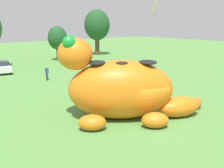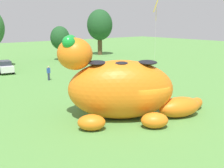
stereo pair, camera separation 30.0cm
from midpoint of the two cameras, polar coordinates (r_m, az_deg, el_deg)
ground_plane at (r=21.17m, az=7.44°, el=-7.23°), size 160.00×160.00×0.00m
giant_inflatable_creature at (r=21.15m, az=2.17°, el=-0.89°), size 11.47×8.33×6.06m
car_white at (r=42.28m, az=-20.12°, el=3.17°), size 2.35×4.29×1.72m
tree_centre_left at (r=53.14m, az=-9.98°, el=8.84°), size 3.42×3.42×6.06m
tree_centre at (r=61.06m, az=-2.27°, el=11.43°), size 5.23×5.23×9.28m
spectator_near_inflatable at (r=25.90m, az=-2.14°, el=-1.52°), size 0.38×0.26×1.71m
spectator_by_cars at (r=26.63m, az=-0.93°, el=-1.12°), size 0.38×0.26×1.71m
spectator_wandering at (r=34.91m, az=-3.68°, el=2.09°), size 0.38×0.26×1.71m
spectator_far_side at (r=35.69m, az=-12.07°, el=2.07°), size 0.38×0.26×1.71m
tethered_flying_kite at (r=27.05m, az=9.00°, el=14.93°), size 1.13×1.13×9.21m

